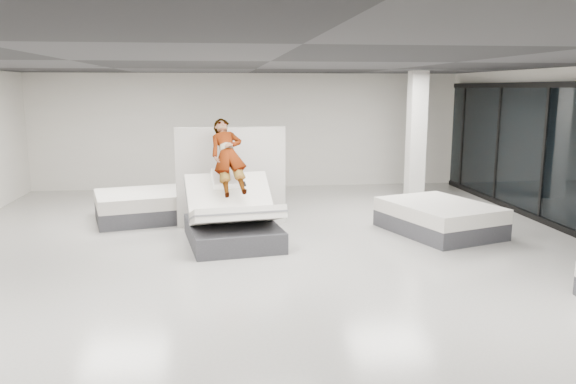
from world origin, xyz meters
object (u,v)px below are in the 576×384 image
object	(u,v)px
hero_bed	(232,221)
person	(229,171)
remote	(244,184)
column	(416,137)
flat_bed_left_far	(150,205)
divider_panel	(231,177)
flat_bed_right_far	(439,218)

from	to	relation	value
hero_bed	person	bearing A→B (deg)	98.86
remote	column	bearing A→B (deg)	28.72
flat_bed_left_far	remote	bearing A→B (deg)	-46.97
person	column	size ratio (longest dim) A/B	0.52
remote	person	bearing A→B (deg)	122.15
divider_panel	remote	bearing A→B (deg)	-85.40
person	flat_bed_left_far	bearing A→B (deg)	124.52
flat_bed_right_far	column	size ratio (longest dim) A/B	0.80
flat_bed_left_far	column	distance (m)	6.60
person	remote	world-z (taller)	person
hero_bed	flat_bed_left_far	xyz separation A→B (m)	(-1.73, 2.09, -0.11)
divider_panel	person	bearing A→B (deg)	-97.81
hero_bed	divider_panel	distance (m)	1.47
hero_bed	column	bearing A→B (deg)	36.26
column	hero_bed	bearing A→B (deg)	-143.74
flat_bed_left_far	column	size ratio (longest dim) A/B	0.79
divider_panel	flat_bed_right_far	xyz separation A→B (m)	(4.01, -1.09, -0.72)
remote	divider_panel	world-z (taller)	divider_panel
hero_bed	remote	bearing A→B (deg)	1.51
divider_panel	flat_bed_right_far	bearing A→B (deg)	-19.23
person	remote	distance (m)	0.46
person	remote	bearing A→B (deg)	-57.85
remote	flat_bed_right_far	distance (m)	3.89
flat_bed_left_far	column	xyz separation A→B (m)	(6.34, 1.29, 1.30)
divider_panel	flat_bed_right_far	size ratio (longest dim) A/B	0.87
person	flat_bed_right_far	distance (m)	4.19
person	divider_panel	xyz separation A→B (m)	(0.07, 1.03, -0.27)
hero_bed	column	size ratio (longest dim) A/B	0.71
flat_bed_right_far	hero_bed	bearing A→B (deg)	-176.33
hero_bed	person	size ratio (longest dim) A/B	1.37
flat_bed_left_far	person	bearing A→B (deg)	-46.63
column	person	bearing A→B (deg)	-146.67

